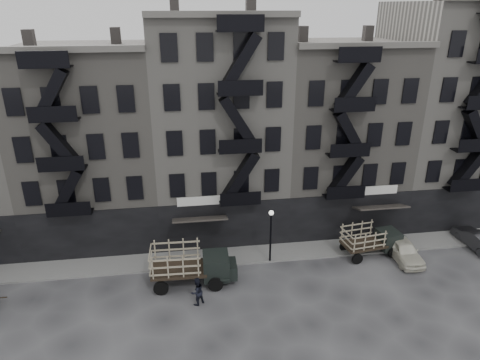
{
  "coord_description": "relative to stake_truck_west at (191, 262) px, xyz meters",
  "views": [
    {
      "loc": [
        -3.07,
        -23.9,
        17.74
      ],
      "look_at": [
        0.96,
        4.0,
        6.16
      ],
      "focal_mm": 32.0,
      "sensor_mm": 36.0,
      "label": 1
    }
  ],
  "objects": [
    {
      "name": "ground",
      "position": [
        2.85,
        -0.88,
        -1.64
      ],
      "size": [
        140.0,
        140.0,
        0.0
      ],
      "primitive_type": "plane",
      "color": "#38383A",
      "rests_on": "ground"
    },
    {
      "name": "sidewalk",
      "position": [
        2.85,
        2.87,
        -1.57
      ],
      "size": [
        55.0,
        2.5,
        0.15
      ],
      "primitive_type": "cube",
      "color": "slate",
      "rests_on": "ground"
    },
    {
      "name": "building_midwest",
      "position": [
        -7.15,
        8.95,
        5.86
      ],
      "size": [
        10.0,
        11.35,
        16.2
      ],
      "color": "slate",
      "rests_on": "ground"
    },
    {
      "name": "building_center",
      "position": [
        2.85,
        8.94,
        6.86
      ],
      "size": [
        10.0,
        11.35,
        18.2
      ],
      "color": "gray",
      "rests_on": "ground"
    },
    {
      "name": "building_mideast",
      "position": [
        12.85,
        8.95,
        5.86
      ],
      "size": [
        10.0,
        11.35,
        16.2
      ],
      "color": "slate",
      "rests_on": "ground"
    },
    {
      "name": "building_east",
      "position": [
        22.85,
        8.94,
        7.36
      ],
      "size": [
        10.0,
        11.35,
        19.2
      ],
      "color": "gray",
      "rests_on": "ground"
    },
    {
      "name": "lamp_post",
      "position": [
        5.85,
        1.72,
        1.14
      ],
      "size": [
        0.36,
        0.36,
        4.28
      ],
      "color": "black",
      "rests_on": "ground"
    },
    {
      "name": "stake_truck_west",
      "position": [
        0.0,
        0.0,
        0.0
      ],
      "size": [
        5.81,
        2.56,
        2.88
      ],
      "rotation": [
        0.0,
        0.0,
        -0.03
      ],
      "color": "black",
      "rests_on": "ground"
    },
    {
      "name": "stake_truck_east",
      "position": [
        13.74,
        1.74,
        -0.25
      ],
      "size": [
        5.06,
        2.56,
        2.44
      ],
      "rotation": [
        0.0,
        0.0,
        0.14
      ],
      "color": "black",
      "rests_on": "ground"
    },
    {
      "name": "car_east",
      "position": [
        15.85,
        0.82,
        -0.89
      ],
      "size": [
        1.85,
        4.43,
        1.5
      ],
      "primitive_type": "imported",
      "rotation": [
        0.0,
        0.0,
        -0.02
      ],
      "color": "beige",
      "rests_on": "ground"
    },
    {
      "name": "car_far",
      "position": [
        22.35,
        1.47,
        -0.93
      ],
      "size": [
        1.74,
        4.4,
        1.43
      ],
      "primitive_type": "imported",
      "rotation": [
        0.0,
        0.0,
        3.2
      ],
      "color": "#262629",
      "rests_on": "ground"
    },
    {
      "name": "pedestrian_mid",
      "position": [
        0.27,
        -2.32,
        -0.69
      ],
      "size": [
        1.17,
        1.12,
        1.91
      ],
      "primitive_type": "imported",
      "rotation": [
        0.0,
        0.0,
        3.73
      ],
      "color": "black",
      "rests_on": "ground"
    }
  ]
}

